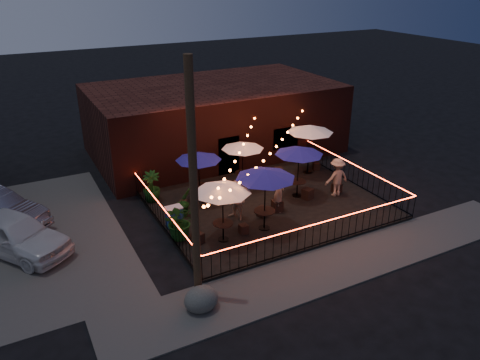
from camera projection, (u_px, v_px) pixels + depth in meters
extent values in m
plane|color=black|center=(291.00, 226.00, 20.03)|extent=(110.00, 110.00, 0.00)
cube|color=black|center=(267.00, 206.00, 21.62)|extent=(10.00, 8.00, 0.15)
cube|color=#494543|center=(339.00, 264.00, 17.39)|extent=(18.00, 2.50, 0.05)
cube|color=#33120E|center=(214.00, 118.00, 27.72)|extent=(14.00, 8.00, 4.00)
cube|color=black|center=(228.00, 156.00, 24.53)|extent=(1.20, 0.24, 2.20)
cube|color=black|center=(285.00, 137.00, 25.80)|extent=(1.60, 0.24, 1.20)
cylinder|color=#382816|center=(194.00, 190.00, 14.01)|extent=(0.26, 0.26, 8.00)
cube|color=black|center=(320.00, 244.00, 18.32)|extent=(10.00, 0.04, 0.04)
cube|color=black|center=(321.00, 223.00, 17.94)|extent=(10.00, 0.04, 0.04)
cube|color=#FF3414|center=(321.00, 223.00, 17.93)|extent=(10.00, 0.03, 0.02)
cube|color=black|center=(164.00, 228.00, 19.44)|extent=(0.04, 8.00, 0.04)
cube|color=black|center=(163.00, 208.00, 19.07)|extent=(0.04, 8.00, 0.04)
cube|color=#FF3414|center=(163.00, 208.00, 19.05)|extent=(0.03, 8.00, 0.02)
cube|color=black|center=(353.00, 182.00, 23.67)|extent=(0.04, 8.00, 0.04)
cube|color=black|center=(354.00, 165.00, 23.29)|extent=(0.04, 8.00, 0.04)
cube|color=#FF3414|center=(354.00, 165.00, 23.28)|extent=(0.03, 8.00, 0.02)
cylinder|color=black|center=(223.00, 239.00, 18.75)|extent=(0.45, 0.45, 0.03)
cylinder|color=black|center=(223.00, 231.00, 18.60)|extent=(0.06, 0.06, 0.74)
cylinder|color=black|center=(223.00, 223.00, 18.44)|extent=(0.82, 0.82, 0.04)
cylinder|color=black|center=(223.00, 213.00, 18.25)|extent=(0.04, 0.04, 2.45)
cone|color=white|center=(222.00, 188.00, 17.81)|extent=(2.64, 2.64, 0.36)
cylinder|color=black|center=(200.00, 199.00, 22.06)|extent=(0.42, 0.42, 0.03)
cylinder|color=black|center=(200.00, 192.00, 21.92)|extent=(0.06, 0.06, 0.69)
cylinder|color=black|center=(200.00, 186.00, 21.77)|extent=(0.77, 0.77, 0.04)
cylinder|color=black|center=(199.00, 177.00, 21.59)|extent=(0.04, 0.04, 2.31)
cone|color=navy|center=(198.00, 156.00, 21.18)|extent=(2.77, 2.77, 0.34)
cylinder|color=black|center=(264.00, 228.00, 19.58)|extent=(0.49, 0.49, 0.03)
cylinder|color=black|center=(264.00, 220.00, 19.42)|extent=(0.07, 0.07, 0.80)
cylinder|color=black|center=(265.00, 211.00, 19.25)|extent=(0.89, 0.89, 0.04)
cylinder|color=black|center=(265.00, 200.00, 19.04)|extent=(0.05, 0.05, 2.66)
cone|color=navy|center=(265.00, 174.00, 18.56)|extent=(3.03, 3.03, 0.39)
cylinder|color=black|center=(243.00, 185.00, 23.49)|extent=(0.42, 0.42, 0.03)
cylinder|color=black|center=(243.00, 179.00, 23.35)|extent=(0.06, 0.06, 0.68)
cylinder|color=black|center=(243.00, 173.00, 23.21)|extent=(0.76, 0.76, 0.04)
cylinder|color=black|center=(243.00, 164.00, 23.03)|extent=(0.04, 0.04, 2.27)
cone|color=white|center=(243.00, 145.00, 22.63)|extent=(2.69, 2.69, 0.33)
cylinder|color=black|center=(297.00, 195.00, 22.41)|extent=(0.45, 0.45, 0.03)
cylinder|color=black|center=(297.00, 188.00, 22.26)|extent=(0.06, 0.06, 0.74)
cylinder|color=black|center=(298.00, 181.00, 22.10)|extent=(0.82, 0.82, 0.04)
cylinder|color=black|center=(298.00, 172.00, 21.91)|extent=(0.05, 0.05, 2.46)
cone|color=navy|center=(299.00, 151.00, 21.47)|extent=(2.89, 2.89, 0.36)
cylinder|color=black|center=(307.00, 172.00, 24.99)|extent=(0.48, 0.48, 0.03)
cylinder|color=black|center=(308.00, 165.00, 24.83)|extent=(0.07, 0.07, 0.78)
cylinder|color=black|center=(308.00, 158.00, 24.66)|extent=(0.87, 0.87, 0.04)
cylinder|color=black|center=(309.00, 149.00, 24.46)|extent=(0.05, 0.05, 2.62)
cone|color=white|center=(310.00, 129.00, 23.99)|extent=(2.94, 2.94, 0.38)
cube|color=black|center=(199.00, 238.00, 18.46)|extent=(0.47, 0.47, 0.43)
cube|color=black|center=(244.00, 229.00, 19.12)|extent=(0.34, 0.34, 0.40)
cube|color=black|center=(183.00, 205.00, 21.05)|extent=(0.47, 0.47, 0.42)
cube|color=black|center=(207.00, 196.00, 21.79)|extent=(0.52, 0.52, 0.50)
cube|color=black|center=(262.00, 212.00, 20.45)|extent=(0.49, 0.49, 0.45)
cube|color=black|center=(277.00, 206.00, 20.89)|extent=(0.48, 0.48, 0.51)
cube|color=black|center=(233.00, 185.00, 23.07)|extent=(0.42, 0.42, 0.40)
cube|color=black|center=(273.00, 181.00, 23.48)|extent=(0.38, 0.38, 0.43)
cube|color=black|center=(308.00, 194.00, 22.02)|extent=(0.54, 0.54, 0.51)
cube|color=black|center=(337.00, 188.00, 22.68)|extent=(0.42, 0.42, 0.46)
cube|color=black|center=(279.00, 172.00, 24.43)|extent=(0.49, 0.49, 0.48)
cube|color=black|center=(316.00, 166.00, 25.27)|extent=(0.44, 0.44, 0.41)
imported|color=#D2AA8A|center=(279.00, 192.00, 20.65)|extent=(0.69, 0.80, 1.87)
imported|color=#D2A78B|center=(237.00, 201.00, 19.94)|extent=(0.97, 1.07, 1.79)
imported|color=tan|center=(337.00, 177.00, 22.11)|extent=(1.23, 0.73, 1.87)
imported|color=#1A3C0C|center=(180.00, 221.00, 18.59)|extent=(1.40, 1.22, 1.52)
imported|color=#19370D|center=(184.00, 202.00, 20.37)|extent=(0.85, 0.75, 1.31)
imported|color=#0D3F0E|center=(151.00, 187.00, 21.63)|extent=(1.07, 1.07, 1.45)
cube|color=#1C42A5|center=(174.00, 217.00, 19.58)|extent=(0.64, 0.45, 0.85)
cube|color=silver|center=(174.00, 208.00, 19.40)|extent=(0.69, 0.50, 0.05)
ellipsoid|color=#484843|center=(201.00, 299.00, 14.97)|extent=(1.14, 1.02, 0.78)
imported|color=white|center=(15.00, 234.00, 17.89)|extent=(4.30, 4.91, 1.60)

